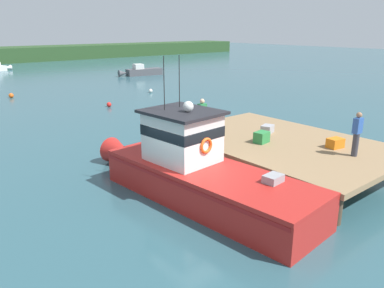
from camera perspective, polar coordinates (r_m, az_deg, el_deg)
The scene contains 13 objects.
ground_plane at distance 13.36m, azimuth 0.11°, elevation -8.17°, with size 200.00×200.00×0.00m, color #2D5660.
dock at distance 16.27m, azimuth 13.21°, elevation 0.10°, with size 6.00×9.00×1.20m.
main_fishing_boat at distance 13.09m, azimuth 0.49°, elevation -3.94°, with size 3.24×9.92×4.80m.
crate_stack_mid_dock at distance 17.26m, azimuth 11.23°, elevation 2.23°, with size 0.60×0.44×0.34m, color #9E9EA3.
crate_single_far at distance 15.70m, azimuth 10.38°, elevation 1.01°, with size 0.60×0.44×0.45m, color #2D8442.
crate_stack_near_edge at distance 15.82m, azimuth 20.66°, elevation 0.14°, with size 0.60×0.44×0.38m, color orange.
bait_bucket at distance 17.38m, azimuth -0.97°, elevation 2.66°, with size 0.32×0.32×0.34m, color #E04C19.
deckhand_by_the_boat at distance 14.89m, azimuth 23.46°, elevation 1.49°, with size 0.36×0.22×1.63m.
deckhand_further_back at distance 16.22m, azimuth 1.52°, elevation 4.11°, with size 0.36×0.22×1.63m.
moored_boat_mid_harbor at distance 48.02m, azimuth -7.60°, elevation 10.73°, with size 5.60×2.12×1.40m.
mooring_buoy_channel_marker at distance 35.01m, azimuth -6.23°, elevation 7.93°, with size 0.35×0.35×0.35m, color silver.
mooring_buoy_inshore at distance 29.17m, azimuth -12.33°, elevation 5.80°, with size 0.35×0.35×0.35m, color red.
mooring_buoy_outer at distance 35.63m, azimuth -25.46°, elevation 6.58°, with size 0.40×0.40×0.40m, color #EA5B19.
Camera 1 is at (-7.74, -9.28, 5.71)m, focal length 35.60 mm.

